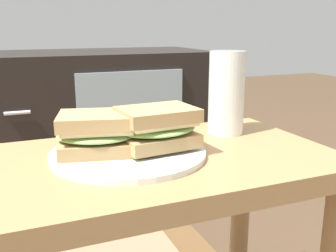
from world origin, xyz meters
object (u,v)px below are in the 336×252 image
(tv_cabinet, at_px, (88,124))
(sandwich_back, at_px, (158,127))
(beer_glass, at_px, (226,94))
(plate, at_px, (128,153))
(sandwich_front, at_px, (97,133))

(tv_cabinet, distance_m, sandwich_back, 0.97)
(beer_glass, bearing_deg, sandwich_back, -156.42)
(plate, relative_size, sandwich_back, 1.82)
(sandwich_front, bearing_deg, tv_cabinet, 80.37)
(sandwich_front, bearing_deg, sandwich_back, -12.25)
(sandwich_back, height_order, beer_glass, beer_glass)
(tv_cabinet, distance_m, beer_glass, 0.91)
(tv_cabinet, relative_size, beer_glass, 5.75)
(tv_cabinet, relative_size, plate, 3.66)
(sandwich_back, bearing_deg, beer_glass, 23.58)
(sandwich_front, xyz_separation_m, sandwich_back, (0.10, -0.02, 0.01))
(plate, xyz_separation_m, sandwich_front, (-0.05, 0.01, 0.04))
(sandwich_back, relative_size, beer_glass, 0.86)
(sandwich_front, xyz_separation_m, beer_glass, (0.28, 0.06, 0.04))
(beer_glass, bearing_deg, sandwich_front, -168.41)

